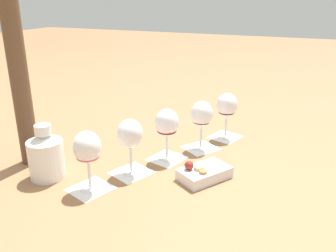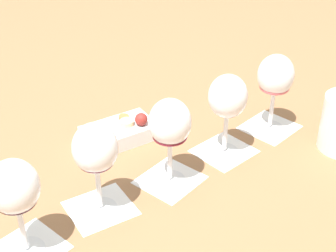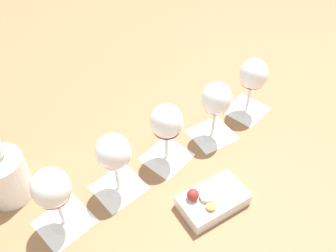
% 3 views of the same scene
% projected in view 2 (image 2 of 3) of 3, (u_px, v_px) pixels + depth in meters
% --- Properties ---
extents(ground_plane, '(8.00, 8.00, 0.00)m').
position_uv_depth(ground_plane, '(167.00, 179.00, 1.01)').
color(ground_plane, '#936642').
extents(tasting_card_0, '(0.14, 0.14, 0.00)m').
position_uv_depth(tasting_card_0, '(269.00, 127.00, 1.18)').
color(tasting_card_0, white).
rests_on(tasting_card_0, ground_plane).
extents(tasting_card_1, '(0.15, 0.14, 0.00)m').
position_uv_depth(tasting_card_1, '(224.00, 151.00, 1.09)').
color(tasting_card_1, white).
rests_on(tasting_card_1, ground_plane).
extents(tasting_card_2, '(0.14, 0.13, 0.00)m').
position_uv_depth(tasting_card_2, '(171.00, 178.00, 1.01)').
color(tasting_card_2, white).
rests_on(tasting_card_2, ground_plane).
extents(tasting_card_3, '(0.15, 0.15, 0.00)m').
position_uv_depth(tasting_card_3, '(101.00, 208.00, 0.94)').
color(tasting_card_3, white).
rests_on(tasting_card_3, ground_plane).
extents(tasting_card_4, '(0.14, 0.13, 0.00)m').
position_uv_depth(tasting_card_4, '(27.00, 250.00, 0.85)').
color(tasting_card_4, white).
rests_on(tasting_card_4, ground_plane).
extents(wine_glass_0, '(0.08, 0.08, 0.18)m').
position_uv_depth(wine_glass_0, '(275.00, 78.00, 1.11)').
color(wine_glass_0, white).
rests_on(wine_glass_0, tasting_card_0).
extents(wine_glass_1, '(0.08, 0.08, 0.18)m').
position_uv_depth(wine_glass_1, '(228.00, 100.00, 1.03)').
color(wine_glass_1, white).
rests_on(wine_glass_1, tasting_card_1).
extents(wine_glass_2, '(0.08, 0.08, 0.18)m').
position_uv_depth(wine_glass_2, '(171.00, 125.00, 0.95)').
color(wine_glass_2, white).
rests_on(wine_glass_2, tasting_card_2).
extents(wine_glass_3, '(0.08, 0.08, 0.18)m').
position_uv_depth(wine_glass_3, '(95.00, 152.00, 0.87)').
color(wine_glass_3, white).
rests_on(wine_glass_3, tasting_card_3).
extents(wine_glass_4, '(0.08, 0.08, 0.18)m').
position_uv_depth(wine_glass_4, '(15.00, 191.00, 0.78)').
color(wine_glass_4, white).
rests_on(wine_glass_4, tasting_card_4).
extents(snack_dish, '(0.18, 0.16, 0.06)m').
position_uv_depth(snack_dish, '(121.00, 132.00, 1.12)').
color(snack_dish, silver).
rests_on(snack_dish, ground_plane).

